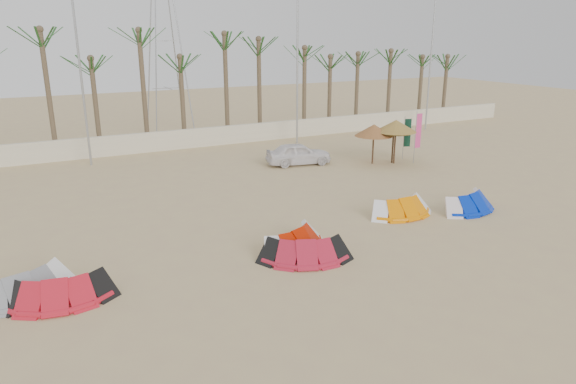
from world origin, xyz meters
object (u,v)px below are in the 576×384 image
parasol_left (374,130)px  parasol_mid (396,126)px  kite_grey (15,282)px  kite_red_right (292,237)px  kite_red_mid (301,247)px  kite_orange (398,205)px  parasol_right (394,127)px  car (298,154)px  kite_red_left (56,286)px  kite_blue (465,200)px

parasol_left → parasol_mid: 1.33m
kite_grey → kite_red_right: same height
kite_red_mid → parasol_mid: size_ratio=1.34×
kite_orange → parasol_right: (5.65, 7.54, 1.77)m
car → kite_orange: bearing=-171.2°
kite_red_right → kite_orange: size_ratio=1.11×
parasol_mid → car: (-5.24, 2.45, -1.63)m
parasol_right → car: 5.92m
kite_red_mid → parasol_right: (11.63, 9.61, 1.77)m
kite_red_right → parasol_left: (10.28, 9.02, 1.62)m
kite_grey → kite_orange: (14.86, 0.45, -0.00)m
car → kite_red_left: bearing=139.1°
kite_red_mid → kite_blue: same height
kite_grey → car: (15.25, 10.23, 0.24)m
kite_red_left → parasol_right: parasol_right is taller
kite_red_left → kite_grey: bearing=142.0°
kite_red_right → parasol_mid: bearing=36.4°
kite_grey → kite_red_left: bearing=-38.0°
kite_blue → kite_red_left: bearing=-178.5°
kite_grey → parasol_left: parasol_left is taller
kite_red_mid → parasol_mid: parasol_mid is taller
kite_blue → car: size_ratio=0.85×
kite_grey → parasol_right: parasol_right is taller
kite_blue → parasol_right: parasol_right is taller
parasol_left → parasol_mid: (1.16, -0.59, 0.26)m
kite_orange → car: bearing=87.7°
parasol_left → parasol_right: 1.25m
kite_red_left → parasol_mid: size_ratio=1.28×
kite_red_mid → kite_blue: bearing=7.7°
kite_red_right → kite_orange: (5.82, 1.10, 0.00)m
kite_red_mid → kite_blue: size_ratio=1.08×
kite_blue → car: car is taller
parasol_left → parasol_mid: parasol_mid is taller
kite_grey → car: 18.36m
kite_grey → kite_red_right: 9.06m
kite_blue → kite_red_right: bearing=-178.4°
parasol_right → kite_grey: bearing=-158.7°
kite_blue → parasol_mid: (2.54, 8.17, 1.87)m
kite_red_left → kite_red_mid: (7.80, -0.78, -0.00)m
kite_orange → parasol_right: bearing=53.1°
parasol_left → car: bearing=155.4°
kite_red_left → car: (14.17, 11.07, 0.24)m
kite_red_right → parasol_left: bearing=41.2°
kite_red_right → kite_red_mid: bearing=-99.5°
kite_red_left → kite_red_right: size_ratio=1.02×
kite_red_left → car: 17.99m
kite_blue → car: bearing=104.3°
car → parasol_left: bearing=-103.5°
parasol_left → kite_red_right: bearing=-138.8°
parasol_right → kite_red_mid: bearing=-140.4°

